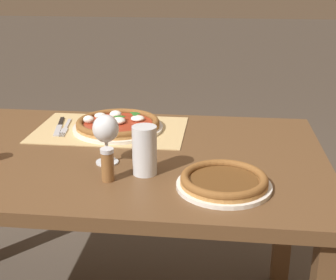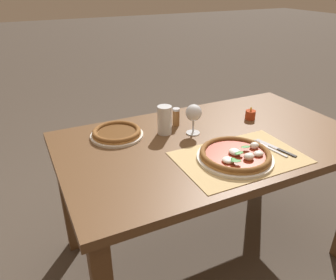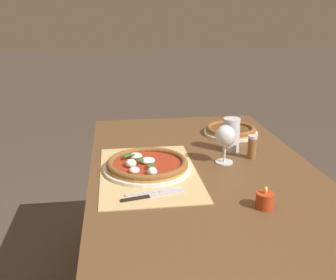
% 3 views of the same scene
% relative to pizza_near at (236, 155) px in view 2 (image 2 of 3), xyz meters
% --- Properties ---
extents(ground_plane, '(24.00, 24.00, 0.00)m').
position_rel_pizza_near_xyz_m(ground_plane, '(0.02, 0.22, -0.76)').
color(ground_plane, '#473D33').
extents(dining_table, '(1.48, 0.87, 0.74)m').
position_rel_pizza_near_xyz_m(dining_table, '(0.02, 0.22, -0.12)').
color(dining_table, brown).
rests_on(dining_table, ground).
extents(paper_placemat, '(0.55, 0.36, 0.00)m').
position_rel_pizza_near_xyz_m(paper_placemat, '(0.03, 0.00, -0.02)').
color(paper_placemat, tan).
rests_on(paper_placemat, dining_table).
extents(pizza_near, '(0.33, 0.33, 0.05)m').
position_rel_pizza_near_xyz_m(pizza_near, '(0.00, 0.00, 0.00)').
color(pizza_near, silver).
rests_on(pizza_near, paper_placemat).
extents(pizza_far, '(0.26, 0.26, 0.04)m').
position_rel_pizza_near_xyz_m(pizza_far, '(-0.39, 0.44, -0.00)').
color(pizza_far, silver).
rests_on(pizza_far, dining_table).
extents(wine_glass, '(0.08, 0.08, 0.16)m').
position_rel_pizza_near_xyz_m(wine_glass, '(-0.03, 0.31, 0.08)').
color(wine_glass, silver).
rests_on(wine_glass, dining_table).
extents(pint_glass, '(0.07, 0.07, 0.15)m').
position_rel_pizza_near_xyz_m(pint_glass, '(-0.16, 0.38, 0.05)').
color(pint_glass, silver).
rests_on(pint_glass, dining_table).
extents(fork, '(0.05, 0.20, 0.00)m').
position_rel_pizza_near_xyz_m(fork, '(0.20, 0.01, -0.02)').
color(fork, '#B7B7BC').
rests_on(fork, paper_placemat).
extents(knife, '(0.06, 0.21, 0.01)m').
position_rel_pizza_near_xyz_m(knife, '(0.23, -0.00, -0.02)').
color(knife, black).
rests_on(knife, paper_placemat).
extents(votive_candle, '(0.06, 0.06, 0.07)m').
position_rel_pizza_near_xyz_m(votive_candle, '(0.34, 0.33, 0.00)').
color(votive_candle, '#B23819').
rests_on(votive_candle, dining_table).
extents(pepper_shaker, '(0.04, 0.04, 0.10)m').
position_rel_pizza_near_xyz_m(pepper_shaker, '(-0.07, 0.44, 0.03)').
color(pepper_shaker, brown).
rests_on(pepper_shaker, dining_table).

